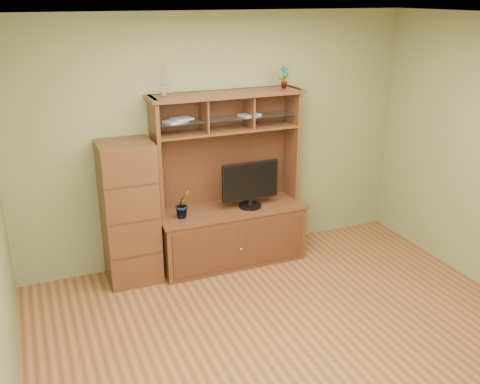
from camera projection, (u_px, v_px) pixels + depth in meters
room at (308, 201)px, 4.13m from camera, size 4.54×4.04×2.74m
media_hutch at (230, 218)px, 5.93m from camera, size 1.66×0.61×1.90m
monitor at (250, 184)px, 5.79m from camera, size 0.64×0.25×0.51m
orchid_plant at (183, 204)px, 5.56m from camera, size 0.20×0.18×0.30m
top_plant at (284, 77)px, 5.71m from camera, size 0.13×0.09×0.24m
reed_diffuser at (164, 84)px, 5.23m from camera, size 0.06×0.06×0.32m
magazines at (202, 118)px, 5.50m from camera, size 1.07×0.23×0.04m
side_cabinet at (130, 213)px, 5.46m from camera, size 0.53×0.49×1.50m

